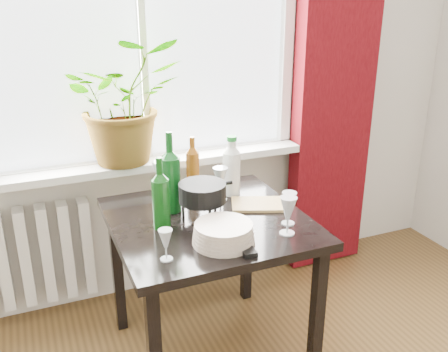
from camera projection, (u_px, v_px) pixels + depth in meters
name	position (u px, v px, depth m)	size (l,w,h in m)	color
window	(139.00, 10.00, 2.47)	(1.72, 0.08, 1.62)	white
windowsill	(151.00, 162.00, 2.68)	(1.72, 0.20, 0.04)	silver
curtain	(336.00, 63.00, 2.89)	(0.50, 0.12, 2.56)	#3C050A
radiator	(14.00, 259.00, 2.60)	(0.80, 0.10, 0.55)	silver
table	(209.00, 236.00, 2.27)	(0.85, 0.85, 0.74)	black
potted_plant	(124.00, 101.00, 2.53)	(0.58, 0.50, 0.64)	#2B6B1C
wine_bottle_left	(161.00, 193.00, 2.09)	(0.08, 0.08, 0.32)	#0C400F
wine_bottle_right	(170.00, 171.00, 2.24)	(0.09, 0.09, 0.38)	#0C4215
bottle_amber	(193.00, 162.00, 2.52)	(0.07, 0.07, 0.28)	#6B370B
cleaning_bottle	(232.00, 165.00, 2.44)	(0.09, 0.09, 0.31)	silver
wineglass_front_right	(288.00, 215.00, 2.06)	(0.07, 0.07, 0.17)	silver
wineglass_far_right	(289.00, 208.00, 2.15)	(0.07, 0.07, 0.15)	#B3B8C1
wineglass_back_center	(220.00, 184.00, 2.39)	(0.07, 0.07, 0.17)	silver
wineglass_back_left	(160.00, 178.00, 2.45)	(0.08, 0.08, 0.18)	silver
wineglass_front_left	(166.00, 245.00, 1.87)	(0.05, 0.05, 0.13)	silver
plate_stack	(224.00, 234.00, 2.00)	(0.26, 0.26, 0.08)	beige
fondue_pot	(203.00, 201.00, 2.21)	(0.24, 0.21, 0.16)	black
tv_remote	(243.00, 245.00, 1.98)	(0.05, 0.18, 0.02)	black
cutting_board	(259.00, 204.00, 2.36)	(0.26, 0.16, 0.01)	tan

